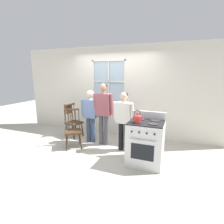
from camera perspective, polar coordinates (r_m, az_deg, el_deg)
name	(u,v)px	position (r m, az deg, el deg)	size (l,w,h in m)	color
ground_plane	(96,151)	(4.49, -5.26, -12.45)	(16.00, 16.00, 0.00)	#B2AD9E
wall_back	(116,92)	(5.39, 1.24, 6.49)	(6.40, 0.16, 2.70)	silver
chair_by_window	(74,122)	(5.43, -12.41, -3.32)	(0.50, 0.51, 1.00)	#3D2819
chair_near_wall	(73,131)	(4.65, -12.64, -6.03)	(0.58, 0.57, 1.00)	#3D2819
person_elderly_left	(90,112)	(4.81, -7.09, 0.05)	(0.52, 0.24, 1.45)	#384766
person_teen_center	(104,109)	(4.56, -2.77, 0.99)	(0.54, 0.22, 1.64)	#4C4C51
person_adult_right	(124,117)	(4.23, 3.84, -1.58)	(0.52, 0.24, 1.46)	black
stove	(145,142)	(3.79, 10.86, -9.73)	(0.72, 0.68, 1.08)	silver
kettle	(137,118)	(3.52, 8.25, -1.89)	(0.21, 0.17, 0.25)	red
potted_plant	(106,100)	(5.44, -1.86, 3.89)	(0.14, 0.14, 0.21)	beige
handbag	(68,109)	(5.52, -14.19, 0.96)	(0.23, 0.24, 0.31)	brown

